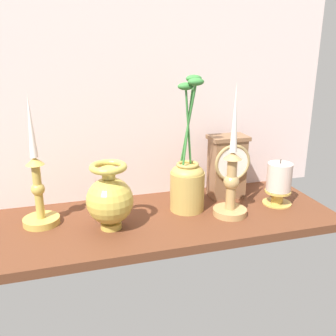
{
  "coord_description": "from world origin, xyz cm",
  "views": [
    {
      "loc": [
        -23.61,
        -92.62,
        45.3
      ],
      "look_at": [
        3.33,
        0.0,
        14.0
      ],
      "focal_mm": 40.34,
      "sensor_mm": 36.0,
      "label": 1
    }
  ],
  "objects_px": {
    "mantel_clock": "(227,166)",
    "brass_vase_bulbous": "(110,198)",
    "candlestick_tall_left": "(38,190)",
    "candlestick_tall_center": "(231,180)",
    "brass_vase_jar": "(187,180)",
    "pillar_candle_front": "(279,182)"
  },
  "relations": [
    {
      "from": "mantel_clock",
      "to": "brass_vase_bulbous",
      "type": "height_order",
      "value": "mantel_clock"
    },
    {
      "from": "candlestick_tall_left",
      "to": "brass_vase_bulbous",
      "type": "xyz_separation_m",
      "value": [
        0.18,
        -0.07,
        -0.02
      ]
    },
    {
      "from": "candlestick_tall_center",
      "to": "brass_vase_jar",
      "type": "relative_size",
      "value": 0.97
    },
    {
      "from": "mantel_clock",
      "to": "brass_vase_jar",
      "type": "height_order",
      "value": "brass_vase_jar"
    },
    {
      "from": "mantel_clock",
      "to": "candlestick_tall_center",
      "type": "xyz_separation_m",
      "value": [
        -0.05,
        -0.13,
        0.0
      ]
    },
    {
      "from": "mantel_clock",
      "to": "candlestick_tall_center",
      "type": "height_order",
      "value": "candlestick_tall_center"
    },
    {
      "from": "brass_vase_jar",
      "to": "pillar_candle_front",
      "type": "height_order",
      "value": "brass_vase_jar"
    },
    {
      "from": "brass_vase_jar",
      "to": "pillar_candle_front",
      "type": "xyz_separation_m",
      "value": [
        0.27,
        -0.04,
        -0.02
      ]
    },
    {
      "from": "mantel_clock",
      "to": "candlestick_tall_center",
      "type": "bearing_deg",
      "value": -110.27
    },
    {
      "from": "brass_vase_bulbous",
      "to": "mantel_clock",
      "type": "bearing_deg",
      "value": 17.02
    },
    {
      "from": "brass_vase_bulbous",
      "to": "pillar_candle_front",
      "type": "distance_m",
      "value": 0.5
    },
    {
      "from": "candlestick_tall_left",
      "to": "brass_vase_bulbous",
      "type": "bearing_deg",
      "value": -23.18
    },
    {
      "from": "candlestick_tall_left",
      "to": "brass_vase_jar",
      "type": "distance_m",
      "value": 0.4
    },
    {
      "from": "candlestick_tall_center",
      "to": "brass_vase_jar",
      "type": "xyz_separation_m",
      "value": [
        -0.1,
        0.07,
        -0.01
      ]
    },
    {
      "from": "brass_vase_bulbous",
      "to": "brass_vase_jar",
      "type": "relative_size",
      "value": 0.46
    },
    {
      "from": "mantel_clock",
      "to": "brass_vase_bulbous",
      "type": "xyz_separation_m",
      "value": [
        -0.38,
        -0.12,
        -0.02
      ]
    },
    {
      "from": "candlestick_tall_left",
      "to": "candlestick_tall_center",
      "type": "distance_m",
      "value": 0.51
    },
    {
      "from": "brass_vase_jar",
      "to": "brass_vase_bulbous",
      "type": "bearing_deg",
      "value": -166.24
    },
    {
      "from": "candlestick_tall_left",
      "to": "pillar_candle_front",
      "type": "relative_size",
      "value": 2.51
    },
    {
      "from": "brass_vase_bulbous",
      "to": "pillar_candle_front",
      "type": "bearing_deg",
      "value": 2.22
    },
    {
      "from": "mantel_clock",
      "to": "pillar_candle_front",
      "type": "bearing_deg",
      "value": -38.22
    },
    {
      "from": "brass_vase_bulbous",
      "to": "pillar_candle_front",
      "type": "height_order",
      "value": "brass_vase_bulbous"
    }
  ]
}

